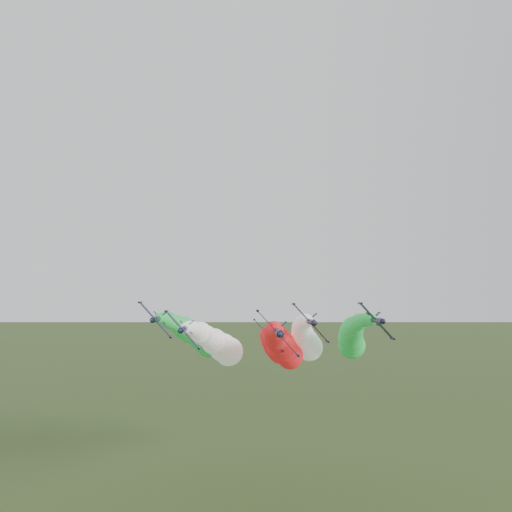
# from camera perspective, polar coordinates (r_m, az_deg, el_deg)

# --- Properties ---
(jet_lead) EXTENTS (12.76, 57.60, 15.53)m
(jet_lead) POSITION_cam_1_polar(r_m,az_deg,el_deg) (106.88, 3.05, -10.28)
(jet_lead) COLOR black
(jet_lead) RESTS_ON ground
(jet_inner_left) EXTENTS (13.37, 58.21, 16.14)m
(jet_inner_left) POSITION_cam_1_polar(r_m,az_deg,el_deg) (123.40, -4.36, -10.02)
(jet_inner_left) COLOR black
(jet_inner_left) RESTS_ON ground
(jet_inner_right) EXTENTS (13.16, 58.01, 15.94)m
(jet_inner_right) POSITION_cam_1_polar(r_m,az_deg,el_deg) (122.18, 5.70, -9.45)
(jet_inner_right) COLOR black
(jet_inner_right) RESTS_ON ground
(jet_outer_left) EXTENTS (13.27, 58.12, 16.05)m
(jet_outer_left) POSITION_cam_1_polar(r_m,az_deg,el_deg) (128.47, -6.80, -9.09)
(jet_outer_left) COLOR black
(jet_outer_left) RESTS_ON ground
(jet_outer_right) EXTENTS (13.29, 58.13, 16.06)m
(jet_outer_right) POSITION_cam_1_polar(r_m,az_deg,el_deg) (127.57, 10.92, -9.04)
(jet_outer_right) COLOR black
(jet_outer_right) RESTS_ON ground
(jet_trail) EXTENTS (12.91, 57.75, 15.68)m
(jet_trail) POSITION_cam_1_polar(r_m,az_deg,el_deg) (137.89, 2.26, -10.28)
(jet_trail) COLOR black
(jet_trail) RESTS_ON ground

